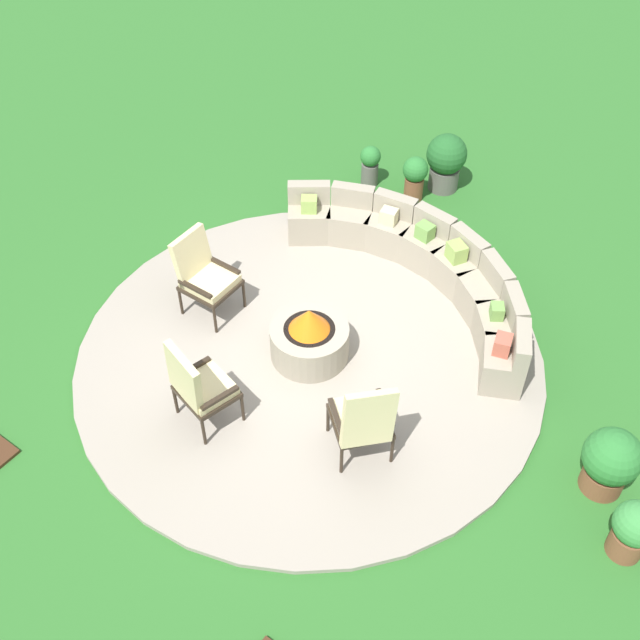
% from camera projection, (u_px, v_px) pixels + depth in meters
% --- Properties ---
extents(ground_plane, '(24.00, 24.00, 0.00)m').
position_uv_depth(ground_plane, '(310.00, 358.00, 8.99)').
color(ground_plane, '#2D6B28').
extents(patio_circle, '(5.31, 5.31, 0.06)m').
position_uv_depth(patio_circle, '(310.00, 356.00, 8.97)').
color(patio_circle, '#9E9384').
rests_on(patio_circle, ground_plane).
extents(fire_pit, '(0.89, 0.89, 0.70)m').
position_uv_depth(fire_pit, '(309.00, 338.00, 8.76)').
color(fire_pit, '#9E937F').
rests_on(fire_pit, patio_circle).
extents(curved_stone_bench, '(3.87, 1.79, 0.73)m').
position_uv_depth(curved_stone_bench, '(424.00, 266.00, 9.56)').
color(curved_stone_bench, '#9E937F').
rests_on(curved_stone_bench, patio_circle).
extents(lounge_chair_front_left, '(0.63, 0.57, 1.03)m').
position_uv_depth(lounge_chair_front_left, '(204.00, 273.00, 9.11)').
color(lounge_chair_front_left, '#2D2319').
rests_on(lounge_chair_front_left, patio_circle).
extents(lounge_chair_front_right, '(0.69, 0.66, 1.16)m').
position_uv_depth(lounge_chair_front_right, '(198.00, 385.00, 7.88)').
color(lounge_chair_front_right, '#2D2319').
rests_on(lounge_chair_front_right, patio_circle).
extents(lounge_chair_back_left, '(0.79, 0.82, 1.10)m').
position_uv_depth(lounge_chair_back_left, '(364.00, 419.00, 7.60)').
color(lounge_chair_back_left, '#2D2319').
rests_on(lounge_chair_back_left, patio_circle).
extents(potted_plant_0, '(0.57, 0.57, 0.85)m').
position_uv_depth(potted_plant_0, '(446.00, 160.00, 10.97)').
color(potted_plant_0, '#605B56').
rests_on(potted_plant_0, ground_plane).
extents(potted_plant_1, '(0.43, 0.43, 0.69)m').
position_uv_depth(potted_plant_1, '(634.00, 529.00, 7.02)').
color(potted_plant_1, brown).
rests_on(potted_plant_1, ground_plane).
extents(potted_plant_2, '(0.57, 0.57, 0.78)m').
position_uv_depth(potted_plant_2, '(610.00, 461.00, 7.49)').
color(potted_plant_2, brown).
rests_on(potted_plant_2, ground_plane).
extents(potted_plant_3, '(0.29, 0.29, 0.62)m').
position_uv_depth(potted_plant_3, '(370.00, 164.00, 11.14)').
color(potted_plant_3, '#605B56').
rests_on(potted_plant_3, ground_plane).
extents(potted_plant_4, '(0.35, 0.35, 0.66)m').
position_uv_depth(potted_plant_4, '(415.00, 176.00, 10.87)').
color(potted_plant_4, brown).
rests_on(potted_plant_4, ground_plane).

